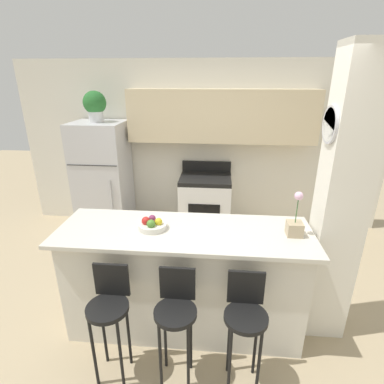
% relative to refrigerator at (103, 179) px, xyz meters
% --- Properties ---
extents(ground_plane, '(14.00, 14.00, 0.00)m').
position_rel_refrigerator_xyz_m(ground_plane, '(1.46, -1.90, -0.85)').
color(ground_plane, tan).
extents(wall_back, '(5.60, 0.38, 2.55)m').
position_rel_refrigerator_xyz_m(wall_back, '(1.59, 0.32, 0.64)').
color(wall_back, silver).
rests_on(wall_back, ground_plane).
extents(pillar_right, '(0.38, 0.32, 2.55)m').
position_rel_refrigerator_xyz_m(pillar_right, '(2.78, -1.78, 0.43)').
color(pillar_right, silver).
rests_on(pillar_right, ground_plane).
extents(counter_bar, '(2.23, 0.73, 1.05)m').
position_rel_refrigerator_xyz_m(counter_bar, '(1.46, -1.90, -0.32)').
color(counter_bar, silver).
rests_on(counter_bar, ground_plane).
extents(refrigerator, '(0.75, 0.70, 1.70)m').
position_rel_refrigerator_xyz_m(refrigerator, '(0.00, 0.00, 0.00)').
color(refrigerator, silver).
rests_on(refrigerator, ground_plane).
extents(stove_range, '(0.76, 0.64, 1.07)m').
position_rel_refrigerator_xyz_m(stove_range, '(1.56, 0.04, -0.39)').
color(stove_range, white).
rests_on(stove_range, ground_plane).
extents(bar_stool_left, '(0.32, 0.32, 0.97)m').
position_rel_refrigerator_xyz_m(bar_stool_left, '(0.95, -2.44, -0.21)').
color(bar_stool_left, black).
rests_on(bar_stool_left, ground_plane).
extents(bar_stool_mid, '(0.32, 0.32, 0.97)m').
position_rel_refrigerator_xyz_m(bar_stool_mid, '(1.46, -2.44, -0.21)').
color(bar_stool_mid, black).
rests_on(bar_stool_mid, ground_plane).
extents(bar_stool_right, '(0.32, 0.32, 0.97)m').
position_rel_refrigerator_xyz_m(bar_stool_right, '(1.98, -2.44, -0.21)').
color(bar_stool_right, black).
rests_on(bar_stool_right, ground_plane).
extents(potted_plant_on_fridge, '(0.32, 0.32, 0.43)m').
position_rel_refrigerator_xyz_m(potted_plant_on_fridge, '(-0.00, 0.00, 1.09)').
color(potted_plant_on_fridge, silver).
rests_on(potted_plant_on_fridge, refrigerator).
extents(orchid_vase, '(0.13, 0.13, 0.39)m').
position_rel_refrigerator_xyz_m(orchid_vase, '(2.40, -1.90, 0.31)').
color(orchid_vase, tan).
rests_on(orchid_vase, counter_bar).
extents(fruit_bowl, '(0.25, 0.25, 0.11)m').
position_rel_refrigerator_xyz_m(fruit_bowl, '(1.18, -1.89, 0.24)').
color(fruit_bowl, silver).
rests_on(fruit_bowl, counter_bar).
extents(trash_bin, '(0.28, 0.28, 0.38)m').
position_rel_refrigerator_xyz_m(trash_bin, '(0.59, -0.24, -0.66)').
color(trash_bin, black).
rests_on(trash_bin, ground_plane).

